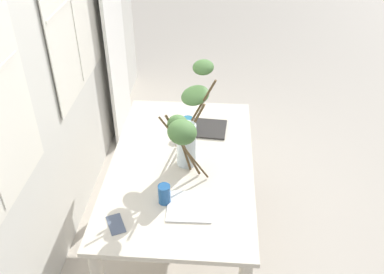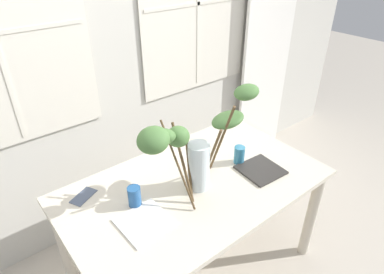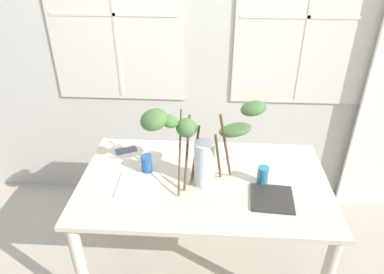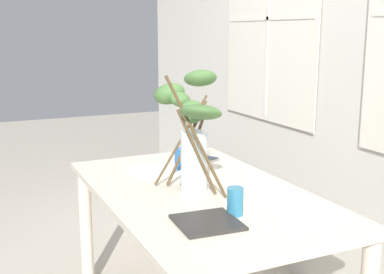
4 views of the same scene
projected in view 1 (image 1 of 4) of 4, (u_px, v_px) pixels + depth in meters
The scene contains 10 objects.
ground at pixel (183, 242), 3.24m from camera, with size 14.00×14.00×0.00m, color #B7AD9E.
back_wall_with_windows at pixel (27, 71), 2.49m from camera, with size 5.45×0.14×2.79m.
curtain_sheer_side at pixel (113, 22), 3.85m from camera, with size 0.63×0.03×2.32m, color white.
dining_table at pixel (182, 176), 2.86m from camera, with size 1.58×0.93×0.77m.
vase_with_branches at pixel (187, 127), 2.59m from camera, with size 0.73×0.33×0.62m.
drinking_glass_blue_left at pixel (164, 194), 2.46m from camera, with size 0.07×0.07×0.12m, color #235693.
drinking_glass_blue_right at pixel (188, 125), 3.06m from camera, with size 0.07×0.07×0.12m, color teal.
plate_square_left at pixel (189, 206), 2.46m from camera, with size 0.25×0.25×0.01m, color white.
plate_square_right at pixel (209, 129), 3.12m from camera, with size 0.25×0.25×0.01m, color #2D2B28.
napkin_folded at pixel (116, 224), 2.34m from camera, with size 0.15×0.08×0.00m, color #4C566B.
Camera 1 is at (-2.19, -0.23, 2.51)m, focal length 39.84 mm.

